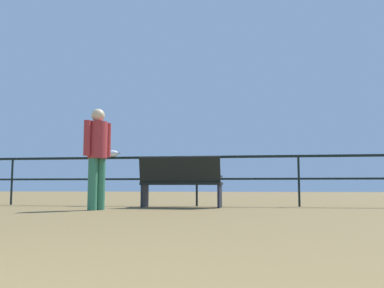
% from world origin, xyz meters
% --- Properties ---
extents(pier_railing, '(24.73, 0.05, 1.03)m').
position_xyz_m(pier_railing, '(-0.00, 8.46, 0.76)').
color(pier_railing, black).
rests_on(pier_railing, ground_plane).
extents(bench_near_left, '(1.57, 0.67, 0.96)m').
position_xyz_m(bench_near_left, '(-0.22, 7.76, 0.53)').
color(bench_near_left, black).
rests_on(bench_near_left, ground_plane).
extents(person_by_bench, '(0.34, 0.50, 1.75)m').
position_xyz_m(person_by_bench, '(-1.51, 6.76, 1.00)').
color(person_by_bench, '#317453').
rests_on(person_by_bench, ground_plane).
extents(seagull_on_rail, '(0.40, 0.19, 0.19)m').
position_xyz_m(seagull_on_rail, '(-1.84, 8.46, 1.12)').
color(seagull_on_rail, white).
rests_on(seagull_on_rail, pier_railing).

